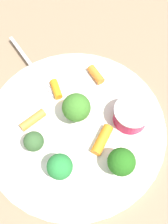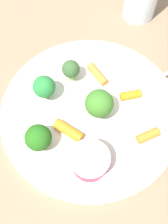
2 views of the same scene
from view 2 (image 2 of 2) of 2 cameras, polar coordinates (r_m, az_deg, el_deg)
ground_plane at (r=0.48m, az=1.24°, el=-0.31°), size 2.40×2.40×0.00m
plate at (r=0.48m, az=1.25°, el=0.00°), size 0.31×0.31×0.01m
sauce_cup at (r=0.42m, az=1.21°, el=-10.05°), size 0.06×0.06×0.03m
broccoli_floret_0 at (r=0.48m, az=-2.73°, el=8.75°), size 0.03×0.03×0.05m
broccoli_floret_1 at (r=0.44m, az=3.03°, el=1.41°), size 0.05×0.05×0.06m
broccoli_floret_2 at (r=0.46m, az=-8.31°, el=4.88°), size 0.04×0.04×0.05m
broccoli_floret_3 at (r=0.43m, az=-9.40°, el=-5.27°), size 0.04×0.04×0.05m
carrot_stick_0 at (r=0.48m, az=9.54°, el=3.46°), size 0.03×0.04×0.01m
carrot_stick_1 at (r=0.50m, az=2.81°, el=7.77°), size 0.04×0.05×0.01m
carrot_stick_2 at (r=0.45m, az=-3.20°, el=-3.85°), size 0.03×0.05×0.02m
carrot_stick_3 at (r=0.46m, az=13.03°, el=-4.76°), size 0.04×0.04×0.02m
fork at (r=0.52m, az=15.68°, el=7.12°), size 0.13×0.12×0.00m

